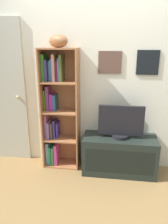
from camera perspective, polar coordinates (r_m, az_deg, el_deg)
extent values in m
cube|color=olive|center=(2.54, 2.26, -25.83)|extent=(5.20, 5.20, 0.04)
cube|color=silver|center=(3.01, 4.74, 8.56)|extent=(4.80, 0.06, 2.51)
cube|color=brown|center=(2.94, 6.78, 12.76)|extent=(0.30, 0.02, 0.29)
cube|color=#BDB197|center=(2.93, 6.78, 12.75)|extent=(0.25, 0.01, 0.24)
cube|color=black|center=(2.97, 16.32, 12.30)|extent=(0.28, 0.02, 0.31)
cube|color=#A496A9|center=(2.96, 16.33, 12.29)|extent=(0.23, 0.01, 0.26)
cube|color=#9D653D|center=(3.09, -10.52, 0.50)|extent=(0.02, 0.29, 1.67)
cube|color=#9D653D|center=(2.97, -1.55, 0.13)|extent=(0.02, 0.29, 1.67)
cube|color=#9D653D|center=(3.15, -5.53, 1.06)|extent=(0.51, 0.01, 1.67)
cube|color=#9D653D|center=(3.36, -5.66, -13.22)|extent=(0.47, 0.28, 0.02)
cube|color=#9D653D|center=(3.17, -5.88, -6.89)|extent=(0.47, 0.28, 0.02)
cube|color=#9D653D|center=(3.02, -6.12, 0.14)|extent=(0.47, 0.28, 0.02)
cube|color=#9D653D|center=(2.93, -6.38, 7.76)|extent=(0.47, 0.28, 0.02)
cube|color=#9D653D|center=(2.88, -6.68, 16.14)|extent=(0.47, 0.28, 0.02)
cube|color=#7BA7C5|center=(3.35, -9.11, -10.08)|extent=(0.04, 0.20, 0.32)
cube|color=#179352|center=(3.34, -8.45, -10.57)|extent=(0.03, 0.23, 0.28)
cube|color=#447346|center=(3.33, -7.81, -10.70)|extent=(0.03, 0.23, 0.27)
cube|color=#C5469D|center=(3.31, -7.08, -10.47)|extent=(0.04, 0.23, 0.31)
cube|color=#A4637B|center=(3.18, -9.57, -3.31)|extent=(0.03, 0.20, 0.35)
cube|color=#6E5A9C|center=(3.18, -8.91, -4.38)|extent=(0.04, 0.23, 0.24)
cube|color=brown|center=(3.18, -8.18, -4.47)|extent=(0.03, 0.21, 0.23)
cube|color=navy|center=(3.17, -7.52, -4.21)|extent=(0.03, 0.19, 0.26)
cube|color=#4533AD|center=(3.19, -6.82, -4.43)|extent=(0.03, 0.15, 0.22)
cube|color=#447113|center=(3.08, -9.91, 3.22)|extent=(0.02, 0.17, 0.28)
cube|color=#603457|center=(3.06, -9.22, 3.69)|extent=(0.04, 0.18, 0.34)
cube|color=purple|center=(3.07, -8.25, 2.72)|extent=(0.04, 0.17, 0.23)
cube|color=#245571|center=(3.05, -7.49, 2.59)|extent=(0.04, 0.18, 0.22)
cube|color=#318022|center=(3.00, -10.26, 11.35)|extent=(0.04, 0.19, 0.34)
cube|color=#312E55|center=(2.98, -9.53, 10.72)|extent=(0.04, 0.20, 0.28)
cube|color=#6094AD|center=(3.00, -8.65, 10.64)|extent=(0.03, 0.15, 0.26)
cube|color=#385794|center=(2.96, -8.14, 10.81)|extent=(0.03, 0.19, 0.29)
cube|color=tan|center=(2.94, -7.59, 11.37)|extent=(0.03, 0.22, 0.35)
cube|color=#6D1C52|center=(2.95, -6.84, 10.61)|extent=(0.02, 0.18, 0.26)
cube|color=#5E9DC0|center=(2.95, -6.40, 10.94)|extent=(0.02, 0.18, 0.30)
cube|color=#404D24|center=(2.92, -5.82, 11.35)|extent=(0.04, 0.21, 0.34)
ellipsoid|color=brown|center=(2.88, -6.74, 17.92)|extent=(0.34, 0.29, 0.16)
cube|color=black|center=(3.10, 9.17, -10.90)|extent=(0.99, 0.42, 0.52)
cube|color=black|center=(2.93, 9.23, -12.79)|extent=(0.89, 0.01, 0.33)
cylinder|color=black|center=(2.98, 9.43, -6.20)|extent=(0.22, 0.22, 0.04)
cube|color=black|center=(2.90, 9.65, -2.20)|extent=(0.59, 0.04, 0.40)
cube|color=teal|center=(2.89, 9.65, -2.29)|extent=(0.55, 0.01, 0.36)
cube|color=gray|center=(3.54, -21.00, -2.53)|extent=(0.56, 0.01, 0.74)
sphere|color=tan|center=(3.26, -16.90, 3.77)|extent=(0.04, 0.04, 0.04)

